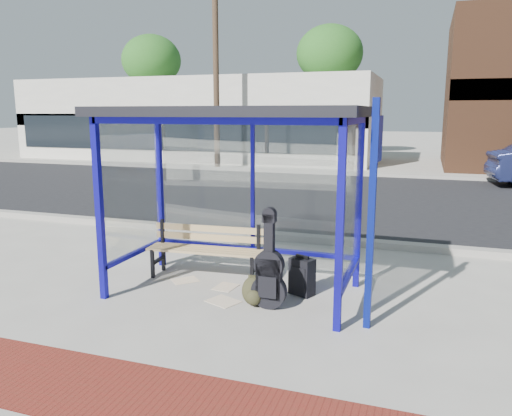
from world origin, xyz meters
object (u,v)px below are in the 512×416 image
at_px(guitar_bag, 269,274).
at_px(backpack, 254,292).
at_px(bench, 207,247).
at_px(suitcase, 302,277).

distance_m(guitar_bag, backpack, 0.32).
bearing_deg(backpack, guitar_bag, -23.81).
height_order(guitar_bag, backpack, guitar_bag).
relative_size(bench, guitar_bag, 1.44).
xyz_separation_m(suitcase, backpack, (-0.47, -0.54, -0.07)).
relative_size(bench, backpack, 4.57).
distance_m(suitcase, backpack, 0.72).
height_order(bench, backpack, bench).
bearing_deg(suitcase, bench, -167.17).
distance_m(bench, guitar_bag, 1.47).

